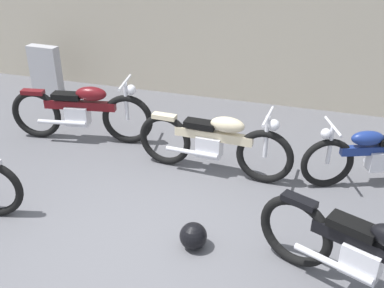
{
  "coord_description": "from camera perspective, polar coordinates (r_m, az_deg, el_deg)",
  "views": [
    {
      "loc": [
        1.69,
        -3.47,
        3.26
      ],
      "look_at": [
        0.16,
        1.44,
        0.55
      ],
      "focal_mm": 42.53,
      "sensor_mm": 36.0,
      "label": 1
    }
  ],
  "objects": [
    {
      "name": "stone_marker",
      "position": [
        9.17,
        -17.88,
        8.74
      ],
      "size": [
        0.61,
        0.23,
        0.95
      ],
      "primitive_type": "cube",
      "rotation": [
        0.0,
        0.0,
        -0.05
      ],
      "color": "#9E9EA3",
      "rests_on": "ground_plane"
    },
    {
      "name": "motorcycle_blue",
      "position": [
        6.26,
        22.02,
        -1.39
      ],
      "size": [
        1.86,
        0.9,
        0.88
      ],
      "rotation": [
        0.0,
        0.0,
        3.52
      ],
      "color": "black",
      "rests_on": "ground_plane"
    },
    {
      "name": "motorcycle_black",
      "position": [
        4.45,
        21.57,
        -13.14
      ],
      "size": [
        2.11,
        1.06,
        1.01
      ],
      "rotation": [
        0.0,
        0.0,
        -0.4
      ],
      "color": "black",
      "rests_on": "ground_plane"
    },
    {
      "name": "building_wall",
      "position": [
        8.39,
        5.38,
        14.65
      ],
      "size": [
        18.0,
        0.3,
        2.75
      ],
      "primitive_type": "cube",
      "color": "#B2A893",
      "rests_on": "ground_plane"
    },
    {
      "name": "motorcycle_maroon",
      "position": [
        7.12,
        -13.64,
        3.99
      ],
      "size": [
        2.22,
        0.7,
        1.0
      ],
      "rotation": [
        0.0,
        0.0,
        0.17
      ],
      "color": "black",
      "rests_on": "ground_plane"
    },
    {
      "name": "motorcycle_cream",
      "position": [
        6.05,
        2.83,
        0.2
      ],
      "size": [
        2.16,
        0.6,
        0.97
      ],
      "rotation": [
        0.0,
        0.0,
        -0.05
      ],
      "color": "black",
      "rests_on": "ground_plane"
    },
    {
      "name": "ground_plane",
      "position": [
        5.06,
        -6.81,
        -12.62
      ],
      "size": [
        40.0,
        40.0,
        0.0
      ],
      "primitive_type": "plane",
      "color": "#56565B"
    },
    {
      "name": "helmet",
      "position": [
        4.92,
        0.16,
        -11.46
      ],
      "size": [
        0.3,
        0.3,
        0.3
      ],
      "primitive_type": "sphere",
      "color": "black",
      "rests_on": "ground_plane"
    }
  ]
}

